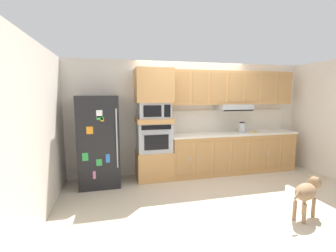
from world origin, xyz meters
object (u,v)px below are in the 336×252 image
(refrigerator, at_px, (99,141))
(dog, at_px, (307,191))
(microwave, at_px, (154,110))
(electric_kettle, at_px, (242,128))
(built_in_oven, at_px, (154,137))
(screwdriver, at_px, (255,132))

(refrigerator, xyz_separation_m, dog, (2.97, -2.03, -0.49))
(microwave, distance_m, electric_kettle, 2.07)
(built_in_oven, xyz_separation_m, screwdriver, (2.31, -0.14, 0.03))
(built_in_oven, height_order, screwdriver, built_in_oven)
(microwave, distance_m, screwdriver, 2.37)
(microwave, bearing_deg, refrigerator, -176.47)
(refrigerator, relative_size, screwdriver, 11.02)
(refrigerator, xyz_separation_m, electric_kettle, (3.12, 0.02, 0.15))
(microwave, bearing_deg, built_in_oven, 179.23)
(dog, bearing_deg, refrigerator, 122.29)
(built_in_oven, bearing_deg, screwdriver, -3.51)
(microwave, bearing_deg, screwdriver, -3.51)
(refrigerator, bearing_deg, built_in_oven, 3.53)
(built_in_oven, height_order, dog, built_in_oven)
(built_in_oven, xyz_separation_m, dog, (1.88, -2.10, -0.51))
(microwave, relative_size, screwdriver, 4.03)
(built_in_oven, relative_size, dog, 0.95)
(screwdriver, xyz_separation_m, electric_kettle, (-0.28, 0.09, 0.10))
(built_in_oven, relative_size, electric_kettle, 2.92)
(screwdriver, relative_size, dog, 0.22)
(microwave, xyz_separation_m, screwdriver, (2.31, -0.14, -0.53))
(built_in_oven, distance_m, microwave, 0.56)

